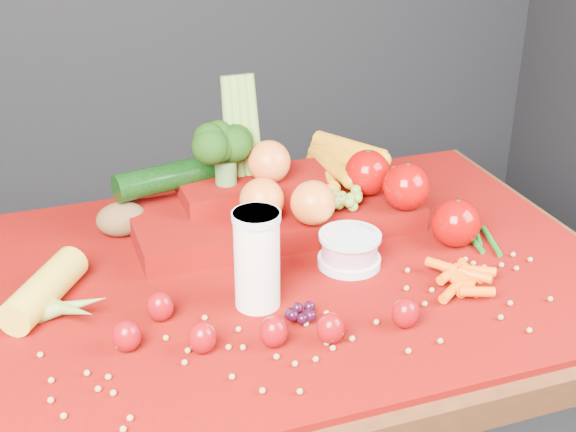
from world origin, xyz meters
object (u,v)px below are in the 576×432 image
object	(u,v)px
produce_mound	(291,195)
table	(292,320)
milk_glass	(257,256)
yogurt_bowl	(350,248)

from	to	relation	value
produce_mound	table	bearing A→B (deg)	-109.20
milk_glass	yogurt_bowl	size ratio (longest dim) A/B	1.49
table	yogurt_bowl	world-z (taller)	yogurt_bowl
table	produce_mound	xyz separation A→B (m)	(0.05, 0.15, 0.17)
produce_mound	yogurt_bowl	bearing A→B (deg)	-76.09
table	milk_glass	size ratio (longest dim) A/B	6.88
table	produce_mound	world-z (taller)	produce_mound
milk_glass	yogurt_bowl	xyz separation A→B (m)	(0.18, 0.06, -0.05)
milk_glass	produce_mound	size ratio (longest dim) A/B	0.27
table	milk_glass	world-z (taller)	milk_glass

